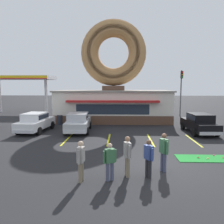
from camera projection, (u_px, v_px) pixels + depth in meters
ground_plane at (160, 165)px, 10.59m from camera, size 160.00×160.00×0.00m
donut_shop_building at (113, 87)px, 24.09m from camera, size 12.30×6.75×10.96m
putting_mat at (216, 159)px, 11.50m from camera, size 4.09×1.23×0.03m
mini_donut_near_left at (208, 158)px, 11.45m from camera, size 0.13×0.13×0.04m
mini_donut_mid_left at (223, 158)px, 11.55m from camera, size 0.13×0.13×0.04m
mini_donut_mid_right at (214, 155)px, 11.96m from camera, size 0.13×0.13×0.04m
mini_donut_far_left at (198, 158)px, 11.56m from camera, size 0.13×0.13×0.04m
golf_ball at (207, 159)px, 11.37m from camera, size 0.04×0.04×0.04m
car_white at (36, 121)px, 18.38m from camera, size 2.19×4.66×1.60m
car_black at (199, 122)px, 17.81m from camera, size 2.11×4.62×1.60m
car_silver at (78, 121)px, 18.30m from camera, size 2.19×4.66×1.60m
pedestrian_blue_sweater_man at (81, 159)px, 8.65m from camera, size 0.29×0.59×1.67m
pedestrian_hooded_kid at (149, 157)px, 9.06m from camera, size 0.39×0.54×1.62m
pedestrian_leather_jacket_man at (127, 154)px, 9.17m from camera, size 0.32×0.58×1.73m
pedestrian_clipboard_woman at (164, 150)px, 9.72m from camera, size 0.37×0.56×1.74m
pedestrian_beanie_man at (110, 160)px, 8.78m from camera, size 0.53×0.40×1.55m
trash_bin at (60, 120)px, 21.77m from camera, size 0.57×0.57×0.97m
traffic_light_pole at (181, 87)px, 27.67m from camera, size 0.28×0.47×5.80m
gas_station_canopy at (22, 79)px, 31.82m from camera, size 9.00×4.46×5.30m
parking_stripe_far_left at (67, 139)px, 15.77m from camera, size 0.12×3.60×0.01m
parking_stripe_left at (109, 140)px, 15.65m from camera, size 0.12×3.60×0.01m
parking_stripe_mid_left at (151, 140)px, 15.54m from camera, size 0.12×3.60×0.01m
parking_stripe_centre at (193, 140)px, 15.43m from camera, size 0.12×3.60×0.01m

